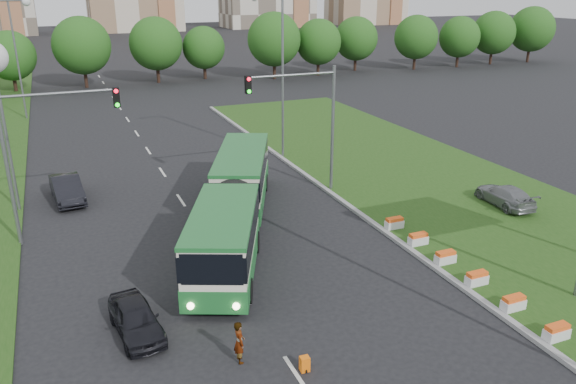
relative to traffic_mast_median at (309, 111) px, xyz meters
name	(u,v)px	position (x,y,z in m)	size (l,w,h in m)	color
ground	(304,279)	(-4.78, -10.00, -5.35)	(360.00, 360.00, 0.00)	black
grass_median	(434,186)	(8.22, -2.00, -5.27)	(14.00, 60.00, 0.15)	#1E4413
median_kerb	(340,200)	(1.27, -2.00, -5.26)	(0.30, 60.00, 0.18)	gray
lane_markings	(157,164)	(-7.78, 10.00, -5.35)	(0.20, 100.00, 0.01)	silver
flower_planters	(460,267)	(1.92, -12.50, -4.90)	(1.10, 11.50, 0.60)	silver
traffic_mast_median	(309,111)	(0.00, 0.00, 0.00)	(5.76, 0.32, 8.00)	slate
traffic_mast_left	(39,140)	(-15.16, -1.00, 0.00)	(5.76, 0.32, 8.00)	slate
street_lamps	(182,111)	(-7.78, 0.00, 0.65)	(36.00, 60.00, 12.00)	slate
tree_line	(204,48)	(5.22, 45.00, -0.85)	(120.00, 8.00, 9.00)	#215015
articulated_bus	(229,202)	(-6.40, -3.81, -3.60)	(2.71, 17.39, 2.86)	silver
car_left_near	(136,318)	(-12.45, -11.36, -4.70)	(1.54, 3.82, 1.30)	black
car_left_far	(67,189)	(-14.23, 4.68, -4.58)	(1.62, 4.66, 1.53)	black
car_median	(505,195)	(9.86, -6.64, -4.58)	(1.73, 4.25, 1.23)	gray
pedestrian	(239,342)	(-9.34, -14.51, -4.54)	(0.59, 0.39, 1.61)	gray
shopping_trolley	(305,364)	(-7.43, -15.88, -5.07)	(0.32, 0.34, 0.56)	orange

